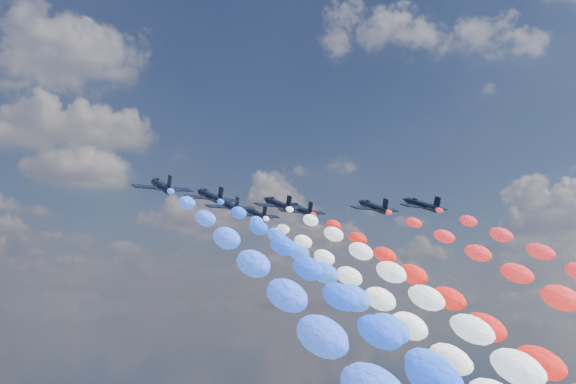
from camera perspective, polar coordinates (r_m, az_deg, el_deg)
name	(u,v)px	position (r m, az deg, el deg)	size (l,w,h in m)	color
jet_0	(162,186)	(121.72, -10.08, 0.49)	(9.77, 13.10, 2.89)	black
jet_1	(210,196)	(131.92, -6.23, -0.34)	(9.77, 13.10, 2.89)	black
trail_1	(405,382)	(77.41, 9.38, -14.75)	(5.48, 114.40, 57.64)	blue
jet_2	(229,205)	(143.36, -4.72, -1.06)	(9.77, 13.10, 2.89)	black
trail_2	(410,371)	(89.48, 9.77, -13.96)	(5.48, 114.40, 57.64)	blue
jet_3	(278,204)	(141.23, -0.82, -0.97)	(9.77, 13.10, 2.89)	black
trail_3	(496,373)	(89.98, 16.27, -13.71)	(5.48, 114.40, 57.64)	white
jet_4	(256,213)	(155.79, -2.57, -1.73)	(9.77, 13.10, 2.89)	black
trail_4	(429,363)	(102.96, 11.24, -13.27)	(5.48, 114.40, 57.64)	white
jet_5	(301,210)	(149.44, 1.04, -1.42)	(9.77, 13.10, 2.89)	black
trail_5	(514,367)	(99.24, 17.61, -13.19)	(5.48, 114.40, 57.64)	red
jet_6	(373,207)	(146.23, 6.86, -1.19)	(9.77, 13.10, 2.89)	black
jet_7	(422,205)	(145.03, 10.69, -1.03)	(9.77, 13.10, 2.89)	black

